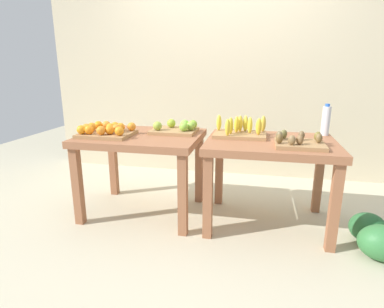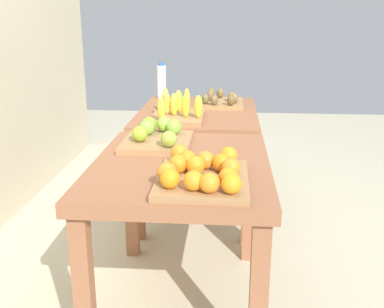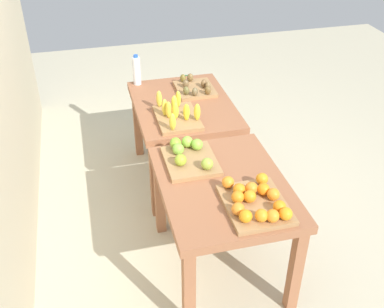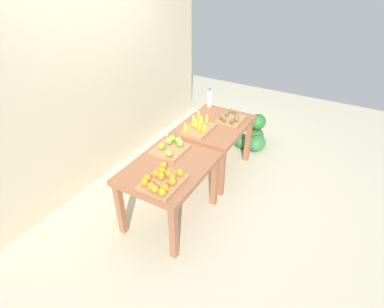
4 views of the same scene
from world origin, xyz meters
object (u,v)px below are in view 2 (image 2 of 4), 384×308
at_px(display_table_right, 198,126).
at_px(water_bottle, 162,82).
at_px(watermelon_pile, 236,151).
at_px(banana_crate, 177,111).
at_px(orange_bin, 202,173).
at_px(display_table_left, 181,184).
at_px(kiwi_bin, 220,101).
at_px(apple_bin, 157,136).

bearing_deg(display_table_right, water_bottle, 34.13).
distance_m(display_table_right, watermelon_pile, 1.05).
height_order(banana_crate, watermelon_pile, banana_crate).
distance_m(orange_bin, banana_crate, 1.16).
distance_m(orange_bin, water_bottle, 1.91).
distance_m(display_table_left, kiwi_bin, 1.33).
bearing_deg(display_table_right, kiwi_bin, -37.31).
bearing_deg(watermelon_pile, kiwi_bin, 169.27).
bearing_deg(display_table_left, banana_crate, 7.50).
bearing_deg(banana_crate, display_table_right, -23.86).
height_order(display_table_right, kiwi_bin, kiwi_bin).
xyz_separation_m(display_table_left, banana_crate, (0.86, 0.11, 0.16)).
distance_m(display_table_left, apple_bin, 0.36).
relative_size(display_table_right, apple_bin, 2.52).
distance_m(display_table_left, display_table_right, 1.12).
relative_size(display_table_left, kiwi_bin, 2.80).
bearing_deg(water_bottle, orange_bin, -167.15).
xyz_separation_m(display_table_left, kiwi_bin, (1.32, -0.15, 0.14)).
relative_size(display_table_right, banana_crate, 2.32).
distance_m(display_table_left, water_bottle, 1.63).
height_order(display_table_right, water_bottle, water_bottle).
bearing_deg(water_bottle, banana_crate, -164.48).
xyz_separation_m(kiwi_bin, water_bottle, (0.27, 0.46, 0.10)).
xyz_separation_m(display_table_right, apple_bin, (-0.83, 0.15, 0.15)).
height_order(display_table_left, orange_bin, orange_bin).
bearing_deg(display_table_left, orange_bin, -158.20).
relative_size(water_bottle, watermelon_pile, 0.44).
bearing_deg(orange_bin, kiwi_bin, -1.40).
distance_m(display_table_left, watermelon_pile, 2.10).
relative_size(kiwi_bin, water_bottle, 1.36).
bearing_deg(display_table_right, orange_bin, -175.46).
xyz_separation_m(display_table_left, apple_bin, (0.29, 0.15, 0.15)).
xyz_separation_m(apple_bin, watermelon_pile, (1.75, -0.44, -0.59)).
bearing_deg(orange_bin, apple_bin, 25.08).
relative_size(orange_bin, watermelon_pile, 0.73).
height_order(display_table_left, display_table_right, same).
xyz_separation_m(apple_bin, banana_crate, (0.58, -0.04, 0.01)).
relative_size(orange_bin, water_bottle, 1.68).
height_order(display_table_right, watermelon_pile, display_table_right).
bearing_deg(display_table_right, banana_crate, 156.14).
xyz_separation_m(display_table_left, water_bottle, (1.58, 0.31, 0.24)).
bearing_deg(kiwi_bin, display_table_left, 173.50).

